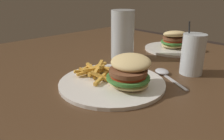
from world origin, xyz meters
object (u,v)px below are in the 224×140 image
(meal_plate_near, at_px, (118,77))
(spoon, at_px, (163,72))
(meal_plate_far, at_px, (173,44))
(beer_glass, at_px, (123,36))
(juice_glass, at_px, (193,55))

(meal_plate_near, xyz_separation_m, spoon, (0.04, 0.17, -0.02))
(meal_plate_far, bearing_deg, meal_plate_near, -76.66)
(beer_glass, distance_m, juice_glass, 0.28)
(meal_plate_near, relative_size, juice_glass, 1.83)
(meal_plate_near, xyz_separation_m, juice_glass, (0.09, 0.24, 0.04))
(beer_glass, height_order, spoon, beer_glass)
(spoon, height_order, meal_plate_far, meal_plate_far)
(juice_glass, height_order, meal_plate_far, juice_glass)
(meal_plate_near, bearing_deg, spoon, 78.19)
(meal_plate_near, height_order, meal_plate_far, meal_plate_near)
(meal_plate_near, relative_size, beer_glass, 1.64)
(meal_plate_near, distance_m, meal_plate_far, 0.47)
(meal_plate_near, bearing_deg, juice_glass, 69.34)
(beer_glass, bearing_deg, spoon, -8.17)
(beer_glass, relative_size, meal_plate_far, 0.76)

